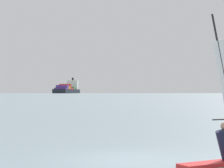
# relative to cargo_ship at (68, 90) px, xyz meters

# --- Properties ---
(ground_plane) EXTENTS (4000.00, 4000.00, 0.00)m
(ground_plane) POSITION_rel_cargo_ship_xyz_m (0.30, -846.66, -7.47)
(ground_plane) COLOR gray
(cargo_ship) EXTENTS (55.82, 145.23, 33.41)m
(cargo_ship) POSITION_rel_cargo_ship_xyz_m (0.00, 0.00, 0.00)
(cargo_ship) COLOR black
(cargo_ship) RESTS_ON ground_plane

